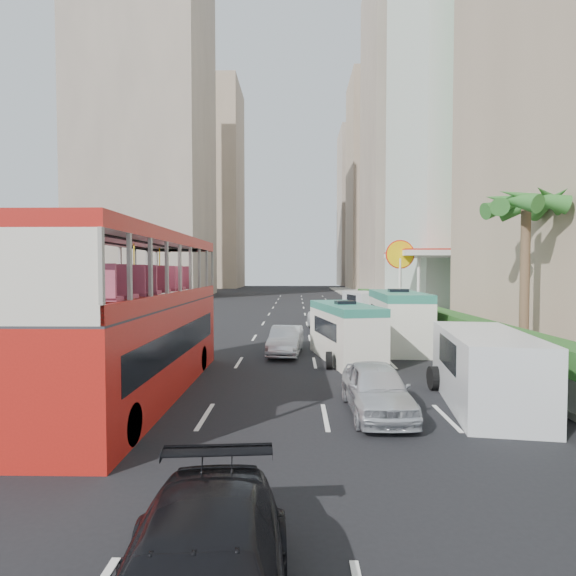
{
  "coord_description": "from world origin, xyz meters",
  "views": [
    {
      "loc": [
        -1.17,
        -13.77,
        3.89
      ],
      "look_at": [
        -1.5,
        4.0,
        3.2
      ],
      "focal_mm": 28.0,
      "sensor_mm": 36.0,
      "label": 1
    }
  ],
  "objects_px": {
    "car_silver_lane_a": "(286,354)",
    "van_asset": "(330,331)",
    "car_silver_lane_b": "(376,413)",
    "palm_tree": "(525,284)",
    "double_decker_bus": "(141,315)",
    "shell_station": "(433,285)",
    "minibus_far": "(398,320)",
    "panel_van_near": "(486,369)",
    "panel_van_far": "(363,305)",
    "minibus_near": "(345,332)"
  },
  "relations": [
    {
      "from": "minibus_near",
      "to": "minibus_far",
      "type": "distance_m",
      "value": 4.41
    },
    {
      "from": "car_silver_lane_a",
      "to": "minibus_near",
      "type": "distance_m",
      "value": 3.14
    },
    {
      "from": "double_decker_bus",
      "to": "minibus_far",
      "type": "bearing_deg",
      "value": 41.69
    },
    {
      "from": "car_silver_lane_a",
      "to": "double_decker_bus",
      "type": "bearing_deg",
      "value": -116.82
    },
    {
      "from": "double_decker_bus",
      "to": "car_silver_lane_b",
      "type": "distance_m",
      "value": 7.64
    },
    {
      "from": "double_decker_bus",
      "to": "panel_van_far",
      "type": "bearing_deg",
      "value": 66.2
    },
    {
      "from": "double_decker_bus",
      "to": "van_asset",
      "type": "distance_m",
      "value": 16.74
    },
    {
      "from": "panel_van_far",
      "to": "palm_tree",
      "type": "xyz_separation_m",
      "value": [
        3.38,
        -19.64,
        2.33
      ]
    },
    {
      "from": "palm_tree",
      "to": "shell_station",
      "type": "xyz_separation_m",
      "value": [
        2.2,
        19.0,
        -0.63
      ]
    },
    {
      "from": "double_decker_bus",
      "to": "car_silver_lane_b",
      "type": "xyz_separation_m",
      "value": [
        7.02,
        -1.63,
        -2.53
      ]
    },
    {
      "from": "panel_van_far",
      "to": "palm_tree",
      "type": "height_order",
      "value": "palm_tree"
    },
    {
      "from": "double_decker_bus",
      "to": "panel_van_far",
      "type": "relative_size",
      "value": 2.09
    },
    {
      "from": "minibus_far",
      "to": "palm_tree",
      "type": "distance_m",
      "value": 6.51
    },
    {
      "from": "van_asset",
      "to": "shell_station",
      "type": "height_order",
      "value": "shell_station"
    },
    {
      "from": "car_silver_lane_a",
      "to": "palm_tree",
      "type": "relative_size",
      "value": 0.61
    },
    {
      "from": "car_silver_lane_a",
      "to": "minibus_far",
      "type": "xyz_separation_m",
      "value": [
        5.62,
        1.94,
        1.41
      ]
    },
    {
      "from": "car_silver_lane_b",
      "to": "panel_van_near",
      "type": "bearing_deg",
      "value": 11.89
    },
    {
      "from": "van_asset",
      "to": "panel_van_near",
      "type": "relative_size",
      "value": 1.01
    },
    {
      "from": "van_asset",
      "to": "minibus_near",
      "type": "bearing_deg",
      "value": -95.33
    },
    {
      "from": "car_silver_lane_b",
      "to": "shell_station",
      "type": "height_order",
      "value": "shell_station"
    },
    {
      "from": "car_silver_lane_b",
      "to": "minibus_far",
      "type": "bearing_deg",
      "value": 73.0
    },
    {
      "from": "car_silver_lane_b",
      "to": "panel_van_near",
      "type": "relative_size",
      "value": 0.75
    },
    {
      "from": "van_asset",
      "to": "minibus_far",
      "type": "relative_size",
      "value": 0.84
    },
    {
      "from": "shell_station",
      "to": "minibus_far",
      "type": "bearing_deg",
      "value": -113.14
    },
    {
      "from": "minibus_far",
      "to": "panel_van_far",
      "type": "relative_size",
      "value": 1.21
    },
    {
      "from": "car_silver_lane_a",
      "to": "minibus_near",
      "type": "relative_size",
      "value": 0.71
    },
    {
      "from": "car_silver_lane_a",
      "to": "van_asset",
      "type": "height_order",
      "value": "van_asset"
    },
    {
      "from": "car_silver_lane_a",
      "to": "shell_station",
      "type": "relative_size",
      "value": 0.49
    },
    {
      "from": "double_decker_bus",
      "to": "minibus_near",
      "type": "relative_size",
      "value": 2.0
    },
    {
      "from": "car_silver_lane_b",
      "to": "palm_tree",
      "type": "height_order",
      "value": "palm_tree"
    },
    {
      "from": "car_silver_lane_b",
      "to": "shell_station",
      "type": "xyz_separation_m",
      "value": [
        8.98,
        24.63,
        2.75
      ]
    },
    {
      "from": "shell_station",
      "to": "palm_tree",
      "type": "bearing_deg",
      "value": -96.6
    },
    {
      "from": "double_decker_bus",
      "to": "panel_van_far",
      "type": "height_order",
      "value": "double_decker_bus"
    },
    {
      "from": "car_silver_lane_b",
      "to": "panel_van_far",
      "type": "bearing_deg",
      "value": 80.98
    },
    {
      "from": "panel_van_near",
      "to": "shell_station",
      "type": "distance_m",
      "value": 24.6
    },
    {
      "from": "double_decker_bus",
      "to": "palm_tree",
      "type": "distance_m",
      "value": 14.39
    },
    {
      "from": "minibus_near",
      "to": "car_silver_lane_a",
      "type": "bearing_deg",
      "value": 142.93
    },
    {
      "from": "minibus_far",
      "to": "palm_tree",
      "type": "xyz_separation_m",
      "value": [
        3.84,
        -4.87,
        1.97
      ]
    },
    {
      "from": "palm_tree",
      "to": "panel_van_far",
      "type": "bearing_deg",
      "value": 99.76
    },
    {
      "from": "double_decker_bus",
      "to": "palm_tree",
      "type": "height_order",
      "value": "palm_tree"
    },
    {
      "from": "minibus_near",
      "to": "palm_tree",
      "type": "distance_m",
      "value": 7.37
    },
    {
      "from": "palm_tree",
      "to": "car_silver_lane_a",
      "type": "bearing_deg",
      "value": 162.78
    },
    {
      "from": "panel_van_far",
      "to": "double_decker_bus",
      "type": "bearing_deg",
      "value": -124.06
    },
    {
      "from": "minibus_near",
      "to": "panel_van_near",
      "type": "distance_m",
      "value": 7.33
    },
    {
      "from": "car_silver_lane_a",
      "to": "car_silver_lane_b",
      "type": "height_order",
      "value": "car_silver_lane_b"
    },
    {
      "from": "minibus_near",
      "to": "panel_van_near",
      "type": "relative_size",
      "value": 1.04
    },
    {
      "from": "palm_tree",
      "to": "shell_station",
      "type": "relative_size",
      "value": 0.8
    },
    {
      "from": "palm_tree",
      "to": "car_silver_lane_b",
      "type": "bearing_deg",
      "value": -140.3
    },
    {
      "from": "car_silver_lane_a",
      "to": "car_silver_lane_b",
      "type": "distance_m",
      "value": 8.97
    },
    {
      "from": "car_silver_lane_a",
      "to": "minibus_near",
      "type": "xyz_separation_m",
      "value": [
        2.6,
        -1.26,
        1.22
      ]
    }
  ]
}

